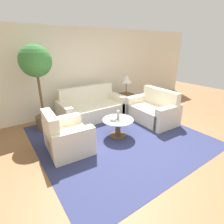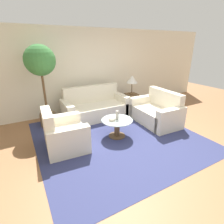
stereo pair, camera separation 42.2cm
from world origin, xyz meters
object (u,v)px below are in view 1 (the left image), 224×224
armchair (65,138)px  vase (118,115)px  bowl (113,119)px  table_lamp (127,79)px  sofa_main (91,108)px  coffee_table (118,125)px  loveseat (153,111)px  potted_plant (37,70)px

armchair → vase: armchair is taller
armchair → bowl: bearing=-91.4°
table_lamp → armchair: bearing=-154.5°
sofa_main → coffee_table: 1.41m
sofa_main → loveseat: bearing=-41.7°
armchair → coffee_table: bearing=-91.5°
armchair → loveseat: bearing=-84.8°
sofa_main → bowl: size_ratio=11.99×
sofa_main → bowl: sofa_main is taller
loveseat → bowl: size_ratio=9.01×
sofa_main → coffee_table: (-0.04, -1.41, -0.01)m
coffee_table → potted_plant: size_ratio=0.35×
table_lamp → vase: (-1.37, -1.39, -0.48)m
sofa_main → potted_plant: 1.87m
armchair → potted_plant: 1.82m
potted_plant → vase: potted_plant is taller
armchair → loveseat: loveseat is taller
sofa_main → armchair: (-1.32, -1.29, 0.00)m
coffee_table → potted_plant: potted_plant is taller
armchair → loveseat: 2.70m
loveseat → coffee_table: size_ratio=1.99×
table_lamp → loveseat: bearing=-87.8°
potted_plant → table_lamp: bearing=-1.2°
potted_plant → armchair: bearing=-86.8°
sofa_main → bowl: (-0.18, -1.39, 0.18)m
armchair → table_lamp: bearing=-60.6°
armchair → loveseat: size_ratio=0.69×
potted_plant → bowl: (1.22, -1.43, -1.07)m
potted_plant → vase: size_ratio=9.56×
coffee_table → bowl: (-0.13, 0.02, 0.19)m
armchair → table_lamp: (2.65, 1.26, 0.74)m
vase → bowl: 0.16m
armchair → table_lamp: 3.03m
potted_plant → bowl: potted_plant is taller
coffee_table → table_lamp: size_ratio=1.23×
loveseat → vase: bearing=-80.7°
vase → coffee_table: bearing=-172.0°
armchair → coffee_table: 1.28m
armchair → loveseat: (2.70, 0.06, -0.00)m
coffee_table → table_lamp: (1.38, 1.39, 0.75)m
armchair → coffee_table: (1.27, -0.12, -0.01)m
sofa_main → table_lamp: 1.53m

